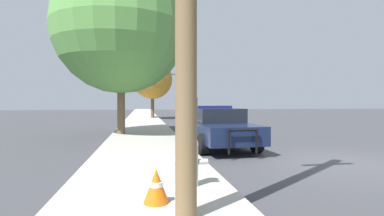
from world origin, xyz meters
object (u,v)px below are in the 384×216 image
object	(u,v)px
traffic_light	(166,85)
car_background_distant	(190,107)
box_truck	(186,102)
tree_sidewalk_mid	(152,79)
traffic_cone	(156,186)
police_car	(216,126)
tree_sidewalk_near	(121,27)
fire_hydrant	(191,160)

from	to	relation	value
traffic_light	car_background_distant	xyz separation A→B (m)	(5.07, 15.39, -2.62)
car_background_distant	box_truck	world-z (taller)	box_truck
tree_sidewalk_mid	traffic_cone	distance (m)	24.21
traffic_light	police_car	bearing A→B (deg)	-89.55
traffic_light	box_truck	world-z (taller)	traffic_light
tree_sidewalk_mid	car_background_distant	bearing A→B (deg)	70.23
car_background_distant	tree_sidewalk_near	bearing A→B (deg)	-103.28
car_background_distant	tree_sidewalk_near	size ratio (longest dim) A/B	0.50
traffic_light	box_truck	bearing A→B (deg)	75.06
traffic_cone	police_car	bearing A→B (deg)	68.20
police_car	car_background_distant	size ratio (longest dim) A/B	1.27
traffic_light	car_background_distant	size ratio (longest dim) A/B	1.13
tree_sidewalk_near	tree_sidewalk_mid	world-z (taller)	tree_sidewalk_near
car_background_distant	box_truck	xyz separation A→B (m)	(-0.43, 1.98, 0.82)
police_car	car_background_distant	xyz separation A→B (m)	(4.91, 36.14, -0.02)
police_car	box_truck	size ratio (longest dim) A/B	0.76
fire_hydrant	traffic_cone	distance (m)	1.08
tree_sidewalk_near	car_background_distant	bearing A→B (deg)	75.25
fire_hydrant	traffic_light	bearing A→B (deg)	86.42
fire_hydrant	car_background_distant	xyz separation A→B (m)	(6.70, 41.46, 0.13)
traffic_light	box_truck	distance (m)	18.07
fire_hydrant	police_car	bearing A→B (deg)	71.38
tree_sidewalk_mid	traffic_cone	size ratio (longest dim) A/B	10.85
traffic_cone	box_truck	bearing A→B (deg)	81.10
box_truck	tree_sidewalk_near	size ratio (longest dim) A/B	0.83
fire_hydrant	box_truck	distance (m)	43.90
traffic_light	tree_sidewalk_mid	world-z (taller)	tree_sidewalk_mid
fire_hydrant	tree_sidewalk_near	distance (m)	10.29
box_truck	traffic_cone	distance (m)	44.82
police_car	tree_sidewalk_near	size ratio (longest dim) A/B	0.63
police_car	fire_hydrant	world-z (taller)	police_car
box_truck	tree_sidewalk_mid	world-z (taller)	tree_sidewalk_mid
traffic_light	tree_sidewalk_near	xyz separation A→B (m)	(-3.47, -17.01, 1.77)
fire_hydrant	box_truck	xyz separation A→B (m)	(6.27, 43.44, 0.96)
car_background_distant	tree_sidewalk_mid	distance (m)	19.71
tree_sidewalk_near	tree_sidewalk_mid	distance (m)	14.28
traffic_cone	traffic_light	bearing A→B (deg)	85.12
box_truck	fire_hydrant	bearing A→B (deg)	80.28
fire_hydrant	traffic_cone	size ratio (longest dim) A/B	1.72
car_background_distant	tree_sidewalk_mid	world-z (taller)	tree_sidewalk_mid
car_background_distant	traffic_cone	xyz separation A→B (m)	(-7.37, -42.29, -0.34)
police_car	tree_sidewalk_mid	bearing A→B (deg)	-87.09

